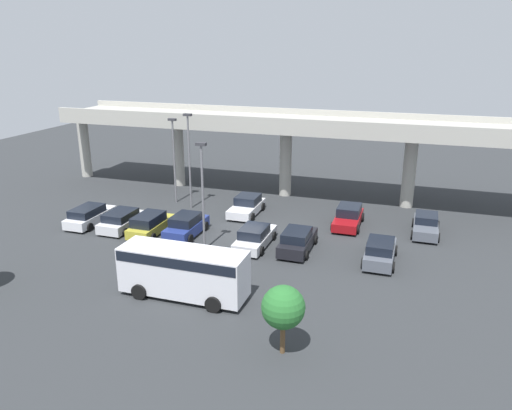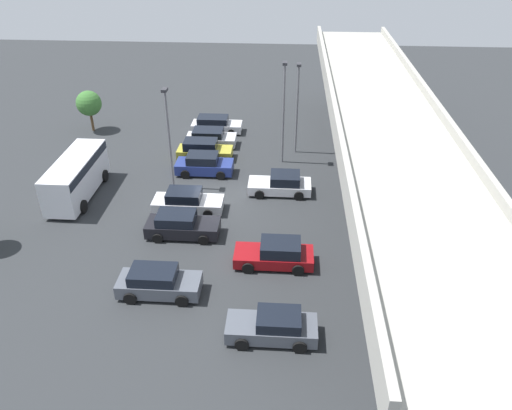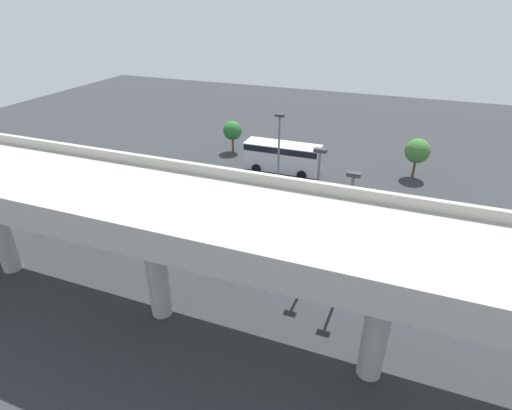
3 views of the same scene
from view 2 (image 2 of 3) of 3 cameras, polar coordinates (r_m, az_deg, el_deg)
The scene contains 17 objects.
ground_plane at distance 35.85m, azimuth -5.09°, elevation 0.40°, with size 95.26×95.26×0.00m, color #2D3033.
highway_overpass at distance 33.23m, azimuth 14.26°, elevation 9.19°, with size 45.57×6.67×7.76m.
parked_car_0 at distance 47.00m, azimuth -4.63°, elevation 9.14°, with size 2.10×4.60×1.50m.
parked_car_1 at distance 44.25m, azimuth -5.25°, elevation 7.66°, with size 2.24×4.33×1.48m.
parked_car_2 at distance 41.93m, azimuth -6.02°, elevation 6.30°, with size 2.07×4.52×1.59m.
parked_car_3 at distance 39.38m, azimuth -5.96°, elevation 4.63°, with size 2.12×4.45×1.65m.
parked_car_4 at distance 36.52m, azimuth 2.89°, elevation 2.40°, with size 2.24×4.57×1.55m.
parked_car_5 at distance 34.70m, azimuth -7.89°, elevation 0.44°, with size 2.13×4.82×1.51m.
parked_car_6 at distance 32.09m, azimuth -8.53°, elevation -2.28°, with size 2.13×4.64×1.60m.
parked_car_7 at distance 29.29m, azimuth 2.28°, elevation -5.60°, with size 2.14×4.63×1.57m.
parked_car_8 at distance 27.73m, azimuth -11.14°, elevation -8.66°, with size 2.08×4.47×1.57m.
parked_car_9 at distance 24.88m, azimuth 1.99°, elevation -13.71°, with size 2.03×4.43×1.49m.
shuttle_bus at distance 37.92m, azimuth -19.88°, elevation 3.30°, with size 7.33×2.55×2.88m.
lamp_post_near_aisle at distance 36.14m, azimuth -9.96°, elevation 8.27°, with size 0.70×0.35×7.60m.
lamp_post_mid_lot at distance 41.58m, azimuth 4.76°, elevation 11.68°, with size 0.70×0.35×7.60m.
lamp_post_by_overpass at distance 39.56m, azimuth 3.19°, elevation 11.23°, with size 0.70×0.35×8.24m.
tree_front_left at distance 49.00m, azimuth -18.56°, elevation 10.95°, with size 2.29×2.29×3.80m.
Camera 2 is at (30.43, 5.19, 18.22)m, focal length 35.00 mm.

